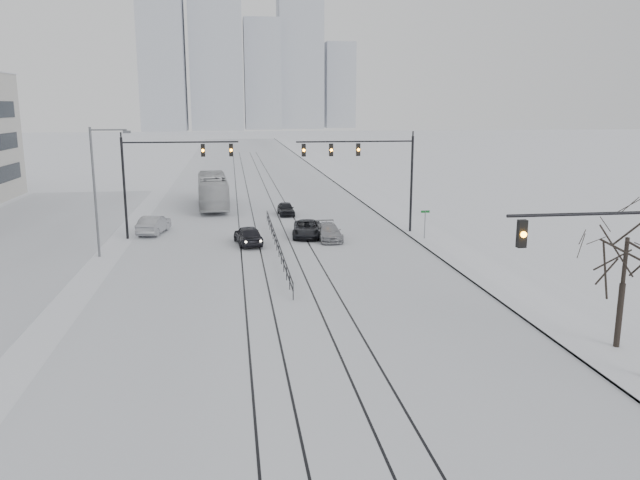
{
  "coord_description": "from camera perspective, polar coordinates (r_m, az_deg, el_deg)",
  "views": [
    {
      "loc": [
        -3.15,
        -14.4,
        10.39
      ],
      "look_at": [
        1.56,
        18.6,
        3.2
      ],
      "focal_mm": 35.0,
      "sensor_mm": 36.0,
      "label": 1
    }
  ],
  "objects": [
    {
      "name": "traffic_mast_ne",
      "position": [
        50.88,
        4.77,
        6.91
      ],
      "size": [
        9.6,
        0.37,
        8.0
      ],
      "color": "black",
      "rests_on": "ground"
    },
    {
      "name": "tram_rails",
      "position": [
        55.47,
        -4.73,
        1.36
      ],
      "size": [
        5.3,
        180.0,
        0.01
      ],
      "color": "black",
      "rests_on": "ground"
    },
    {
      "name": "median_fence",
      "position": [
        45.59,
        -3.97,
        -0.35
      ],
      "size": [
        0.06,
        24.0,
        1.0
      ],
      "color": "black",
      "rests_on": "ground"
    },
    {
      "name": "parking_strip",
      "position": [
        53.22,
        -26.4,
        -0.36
      ],
      "size": [
        14.0,
        60.0,
        0.03
      ],
      "primitive_type": "cube",
      "color": "silver",
      "rests_on": "ground"
    },
    {
      "name": "box_truck",
      "position": [
        65.92,
        -9.78,
        4.43
      ],
      "size": [
        3.48,
        12.47,
        3.44
      ],
      "primitive_type": "imported",
      "rotation": [
        0.0,
        0.0,
        3.19
      ],
      "color": "#B6B8BA",
      "rests_on": "ground"
    },
    {
      "name": "traffic_mast_near",
      "position": [
        25.38,
        25.49,
        -2.31
      ],
      "size": [
        6.1,
        0.37,
        7.0
      ],
      "color": "black",
      "rests_on": "ground"
    },
    {
      "name": "street_sign",
      "position": [
        49.54,
        9.58,
        1.78
      ],
      "size": [
        0.7,
        0.06,
        2.4
      ],
      "color": "#595B60",
      "rests_on": "ground"
    },
    {
      "name": "skyline",
      "position": [
        288.85,
        -6.75,
        16.11
      ],
      "size": [
        96.0,
        48.0,
        72.0
      ],
      "color": "#A6ABB6",
      "rests_on": "ground"
    },
    {
      "name": "street_light_west",
      "position": [
        45.61,
        -19.59,
        4.95
      ],
      "size": [
        2.73,
        0.25,
        9.0
      ],
      "color": "#595B60",
      "rests_on": "ground"
    },
    {
      "name": "sedan_nb_far",
      "position": [
        60.49,
        -3.14,
        2.86
      ],
      "size": [
        1.57,
        3.69,
        1.24
      ],
      "primitive_type": "imported",
      "rotation": [
        0.0,
        0.0,
        0.03
      ],
      "color": "black",
      "rests_on": "ground"
    },
    {
      "name": "sedan_nb_front",
      "position": [
        50.34,
        -1.22,
        1.03
      ],
      "size": [
        2.84,
        5.02,
        1.32
      ],
      "primitive_type": "imported",
      "rotation": [
        0.0,
        0.0,
        -0.14
      ],
      "color": "black",
      "rests_on": "ground"
    },
    {
      "name": "bare_tree",
      "position": [
        29.15,
        26.22,
        -0.78
      ],
      "size": [
        4.4,
        4.4,
        6.1
      ],
      "color": "black",
      "rests_on": "ground"
    },
    {
      "name": "curb",
      "position": [
        76.45,
        2.66,
        4.39
      ],
      "size": [
        0.1,
        260.0,
        0.12
      ],
      "primitive_type": "cube",
      "color": "gray",
      "rests_on": "ground"
    },
    {
      "name": "sidewalk_east",
      "position": [
        76.94,
        4.46,
        4.43
      ],
      "size": [
        5.0,
        260.0,
        0.16
      ],
      "primitive_type": "cube",
      "color": "white",
      "rests_on": "ground"
    },
    {
      "name": "sedan_sb_inner",
      "position": [
        47.73,
        -6.58,
        0.43
      ],
      "size": [
        2.38,
        4.57,
        1.49
      ],
      "primitive_type": "imported",
      "rotation": [
        0.0,
        0.0,
        3.29
      ],
      "color": "black",
      "rests_on": "ground"
    },
    {
      "name": "sedan_nb_right",
      "position": [
        49.13,
        0.79,
        0.72
      ],
      "size": [
        1.87,
        4.44,
        1.28
      ],
      "primitive_type": "imported",
      "rotation": [
        0.0,
        0.0,
        0.02
      ],
      "color": "gray",
      "rests_on": "ground"
    },
    {
      "name": "sedan_sb_outer",
      "position": [
        53.36,
        -14.96,
        1.35
      ],
      "size": [
        2.48,
        4.82,
        1.51
      ],
      "primitive_type": "imported",
      "rotation": [
        0.0,
        0.0,
        2.94
      ],
      "color": "gray",
      "rests_on": "ground"
    },
    {
      "name": "road",
      "position": [
        75.19,
        -5.66,
        4.17
      ],
      "size": [
        22.0,
        260.0,
        0.02
      ],
      "primitive_type": "cube",
      "color": "silver",
      "rests_on": "ground"
    },
    {
      "name": "traffic_mast_nw",
      "position": [
        50.91,
        -14.24,
        6.37
      ],
      "size": [
        9.1,
        0.37,
        8.0
      ],
      "color": "black",
      "rests_on": "ground"
    }
  ]
}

